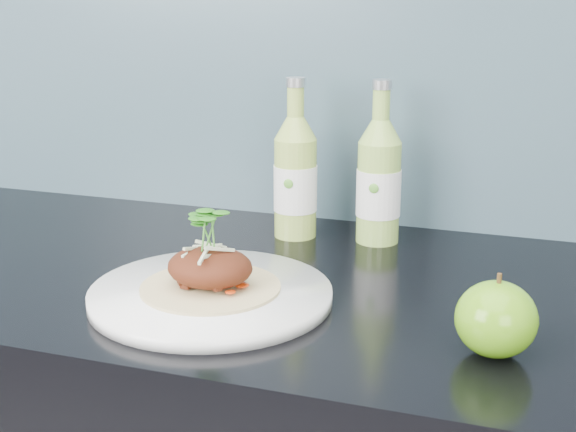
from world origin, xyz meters
name	(u,v)px	position (x,y,z in m)	size (l,w,h in m)	color
subway_backsplash	(383,1)	(0.00, 1.99, 1.25)	(4.00, 0.02, 0.70)	#75A2B8
dinner_plate	(211,295)	(-0.12, 1.59, 0.91)	(0.35, 0.35, 0.02)	white
pork_taco	(210,266)	(-0.12, 1.59, 0.95)	(0.17, 0.17, 0.10)	tan
green_apple	(496,319)	(0.23, 1.55, 0.94)	(0.09, 0.09, 0.09)	#5F8E0F
cider_bottle_left	(295,177)	(-0.10, 1.87, 0.99)	(0.07, 0.07, 0.24)	#A1C050
cider_bottle_right	(379,182)	(0.02, 1.89, 0.99)	(0.08, 0.08, 0.24)	#97C251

